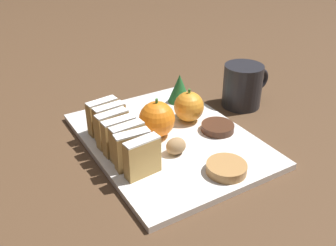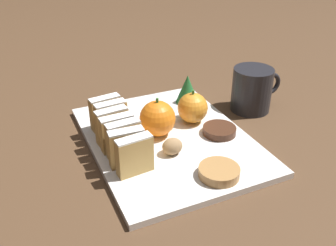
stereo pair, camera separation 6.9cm
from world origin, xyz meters
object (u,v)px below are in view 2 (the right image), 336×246
walnut (172,146)px  coffee_mug (252,89)px  orange_near (157,119)px  orange_far (193,108)px  chocolate_cookie (219,130)px

walnut → coffee_mug: bearing=23.2°
orange_near → walnut: bearing=-91.9°
orange_near → orange_far: orange_near is taller
walnut → chocolate_cookie: size_ratio=0.58×
orange_near → coffee_mug: bearing=7.6°
orange_near → chocolate_cookie: (0.11, -0.05, -0.03)m
orange_near → orange_far: bearing=11.9°
walnut → coffee_mug: 0.26m
walnut → chocolate_cookie: (0.11, 0.02, -0.01)m
orange_far → walnut: orange_far is taller
orange_near → orange_far: 0.09m
chocolate_cookie → orange_far: bearing=110.9°
orange_far → walnut: bearing=-134.1°
coffee_mug → walnut: bearing=-156.8°
chocolate_cookie → orange_near: bearing=156.5°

